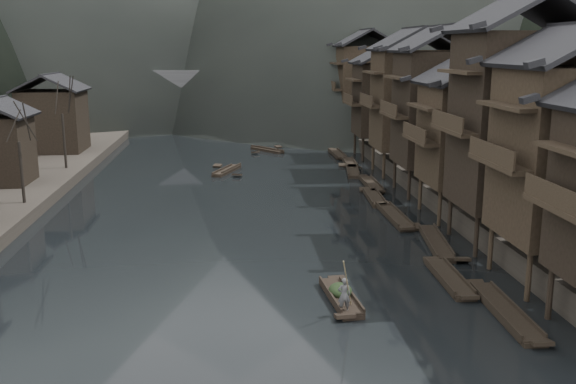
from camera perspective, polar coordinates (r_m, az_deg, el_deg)
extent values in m
plane|color=black|center=(34.86, -3.98, -8.29)|extent=(300.00, 300.00, 0.00)
cube|color=#2D2823|center=(81.58, 20.81, 3.75)|extent=(40.00, 200.00, 1.80)
cylinder|color=black|center=(32.66, 22.26, -8.30)|extent=(0.30, 0.30, 2.90)
cube|color=black|center=(28.91, 23.58, -1.50)|extent=(1.20, 5.70, 0.25)
cylinder|color=black|center=(34.50, 20.61, -7.04)|extent=(0.30, 0.30, 2.90)
cylinder|color=black|center=(38.64, 17.57, -4.71)|extent=(0.30, 0.30, 2.90)
cylinder|color=black|center=(39.77, 21.24, -4.50)|extent=(0.30, 0.30, 2.90)
cube|color=black|center=(36.61, 24.09, 3.12)|extent=(7.00, 6.00, 8.95)
cube|color=black|center=(34.92, 18.28, 2.42)|extent=(1.20, 5.70, 0.25)
cylinder|color=black|center=(40.59, 16.39, -3.80)|extent=(0.30, 0.30, 2.90)
cylinder|color=black|center=(44.91, 14.19, -2.09)|extent=(0.30, 0.30, 2.90)
cylinder|color=black|center=(41.66, 19.93, -3.63)|extent=(0.30, 0.30, 2.90)
cylinder|color=black|center=(45.89, 17.44, -1.97)|extent=(0.30, 0.30, 2.90)
cube|color=black|center=(42.68, 19.69, 5.97)|extent=(7.00, 6.00, 10.82)
cube|color=black|center=(41.24, 14.56, 5.34)|extent=(1.20, 5.70, 0.25)
cylinder|color=black|center=(46.93, 13.32, -1.41)|extent=(0.30, 0.30, 2.90)
cylinder|color=black|center=(51.37, 11.66, -0.11)|extent=(0.30, 0.30, 2.90)
cylinder|color=black|center=(47.86, 16.45, -1.31)|extent=(0.30, 0.30, 2.90)
cylinder|color=black|center=(52.23, 14.55, -0.05)|extent=(0.30, 0.30, 2.90)
cube|color=black|center=(49.29, 16.18, 4.95)|extent=(7.00, 6.00, 7.28)
cube|color=black|center=(48.04, 11.69, 4.56)|extent=(1.20, 5.70, 0.25)
cylinder|color=black|center=(54.37, 10.71, 0.64)|extent=(0.30, 0.30, 2.90)
cylinder|color=black|center=(58.91, 9.46, 1.62)|extent=(0.30, 0.30, 2.90)
cylinder|color=black|center=(55.18, 13.46, 0.69)|extent=(0.30, 0.30, 2.90)
cylinder|color=black|center=(59.65, 12.02, 1.65)|extent=(0.30, 0.30, 2.90)
cube|color=black|center=(56.65, 13.35, 7.21)|extent=(7.00, 6.00, 9.53)
cube|color=black|center=(55.57, 9.38, 6.79)|extent=(1.20, 5.70, 0.25)
cylinder|color=black|center=(62.91, 8.51, 2.36)|extent=(0.30, 0.30, 2.90)
cylinder|color=black|center=(67.51, 7.57, 3.09)|extent=(0.30, 0.30, 2.90)
cylinder|color=black|center=(63.61, 10.92, 2.38)|extent=(0.30, 0.30, 2.90)
cylinder|color=black|center=(68.17, 9.83, 3.11)|extent=(0.30, 0.30, 2.90)
cube|color=black|center=(65.22, 10.87, 8.05)|extent=(7.00, 6.00, 9.61)
cube|color=black|center=(64.28, 7.39, 7.67)|extent=(1.20, 5.70, 0.25)
cylinder|color=black|center=(72.53, 6.68, 3.78)|extent=(0.30, 0.30, 2.90)
cylinder|color=black|center=(77.18, 5.96, 4.34)|extent=(0.30, 0.30, 2.90)
cylinder|color=black|center=(73.14, 8.80, 3.79)|extent=(0.30, 0.30, 2.90)
cylinder|color=black|center=(77.75, 7.96, 4.35)|extent=(0.30, 0.30, 2.90)
cube|color=black|center=(74.92, 8.76, 8.12)|extent=(7.00, 6.00, 8.09)
cube|color=black|center=(74.10, 5.72, 7.84)|extent=(1.20, 5.70, 0.25)
cylinder|color=black|center=(84.19, 5.03, 5.06)|extent=(0.30, 0.30, 2.90)
cylinder|color=black|center=(88.88, 4.49, 5.47)|extent=(0.30, 0.30, 2.90)
cylinder|color=black|center=(84.71, 6.87, 5.06)|extent=(0.30, 0.30, 2.90)
cylinder|color=black|center=(89.38, 6.24, 5.48)|extent=(0.30, 0.30, 2.90)
cube|color=black|center=(86.53, 6.89, 9.42)|extent=(7.00, 6.00, 10.02)
cube|color=black|center=(85.83, 4.23, 9.12)|extent=(1.20, 5.70, 0.25)
cube|color=black|center=(77.58, -20.12, 6.14)|extent=(6.50, 6.50, 6.80)
cylinder|color=black|center=(52.49, -23.34, 1.86)|extent=(0.24, 0.24, 4.66)
cylinder|color=black|center=(66.12, -19.55, 4.50)|extent=(0.24, 0.24, 5.29)
cube|color=black|center=(32.84, 18.69, -10.05)|extent=(1.30, 7.10, 0.30)
cube|color=black|center=(32.77, 18.72, -9.76)|extent=(1.35, 6.96, 0.10)
cube|color=black|center=(35.65, 16.39, -7.82)|extent=(0.96, 0.89, 0.35)
cube|color=black|center=(30.03, 21.50, -12.18)|extent=(0.96, 0.89, 0.35)
cube|color=black|center=(36.40, 14.10, -7.48)|extent=(1.22, 5.87, 0.30)
cube|color=black|center=(36.34, 14.11, -7.21)|extent=(1.28, 5.75, 0.10)
cube|color=black|center=(38.84, 12.69, -5.89)|extent=(0.95, 0.74, 0.32)
cube|color=black|center=(33.92, 15.76, -8.85)|extent=(0.95, 0.74, 0.32)
cube|color=black|center=(42.69, 12.98, -4.40)|extent=(2.05, 7.55, 0.30)
cube|color=black|center=(42.63, 12.99, -4.17)|extent=(2.08, 7.41, 0.10)
cube|color=black|center=(45.77, 11.08, -2.96)|extent=(1.04, 1.03, 0.36)
cube|color=black|center=(39.60, 15.19, -5.67)|extent=(1.04, 1.03, 0.36)
cube|color=black|center=(48.63, 9.38, -2.13)|extent=(1.19, 7.44, 0.30)
cube|color=black|center=(48.59, 9.39, -1.93)|extent=(1.24, 7.29, 0.10)
cube|color=black|center=(51.96, 8.47, -0.98)|extent=(0.95, 0.92, 0.36)
cube|color=black|center=(45.27, 10.45, -3.11)|extent=(0.95, 0.92, 0.36)
cube|color=black|center=(54.26, 7.66, -0.52)|extent=(1.48, 6.17, 0.30)
cube|color=black|center=(54.22, 7.67, -0.33)|extent=(1.53, 6.05, 0.10)
cube|color=black|center=(56.98, 6.85, 0.29)|extent=(0.98, 0.81, 0.33)
cube|color=black|center=(51.50, 8.58, -1.11)|extent=(0.98, 0.81, 0.33)
cube|color=black|center=(59.54, 7.37, 0.67)|extent=(1.27, 6.57, 0.30)
cube|color=black|center=(59.50, 7.37, 0.84)|extent=(1.32, 6.44, 0.10)
cube|color=black|center=(62.50, 6.69, 1.40)|extent=(0.96, 0.83, 0.34)
cube|color=black|center=(56.53, 8.13, 0.15)|extent=(0.96, 0.83, 0.34)
cube|color=black|center=(65.71, 5.75, 1.86)|extent=(1.98, 6.64, 0.30)
cube|color=black|center=(65.68, 5.75, 2.01)|extent=(2.02, 6.52, 0.10)
cube|color=black|center=(68.62, 4.92, 2.46)|extent=(1.04, 0.93, 0.34)
cube|color=black|center=(62.77, 6.66, 1.45)|extent=(1.04, 0.93, 0.34)
cube|color=black|center=(70.19, 5.51, 2.56)|extent=(1.47, 6.06, 0.30)
cube|color=black|center=(70.16, 5.51, 2.70)|extent=(1.52, 5.94, 0.10)
cube|color=black|center=(72.92, 4.96, 3.07)|extent=(0.98, 0.80, 0.33)
cube|color=black|center=(67.42, 6.10, 2.25)|extent=(0.98, 0.80, 0.33)
cube|color=black|center=(76.05, 4.40, 3.37)|extent=(1.24, 6.49, 0.30)
cube|color=black|center=(76.02, 4.40, 3.50)|extent=(1.29, 6.37, 0.10)
cube|color=black|center=(79.06, 4.08, 3.84)|extent=(0.95, 0.82, 0.34)
cube|color=black|center=(72.99, 4.74, 3.08)|extent=(0.95, 0.82, 0.34)
cube|color=black|center=(65.97, -5.45, 1.90)|extent=(3.04, 5.73, 0.30)
cube|color=black|center=(65.94, -5.45, 2.06)|extent=(3.04, 5.64, 0.10)
cube|color=black|center=(68.49, -6.29, 2.41)|extent=(1.05, 0.97, 0.32)
cube|color=black|center=(63.42, -4.55, 1.61)|extent=(1.05, 0.97, 0.32)
cube|color=black|center=(79.06, -1.87, 3.76)|extent=(3.98, 4.85, 0.30)
cube|color=black|center=(79.03, -1.87, 3.89)|extent=(3.95, 4.80, 0.10)
cube|color=black|center=(81.15, -0.88, 4.10)|extent=(1.08, 1.04, 0.31)
cube|color=black|center=(76.95, -2.92, 3.61)|extent=(1.08, 1.04, 0.31)
cube|color=black|center=(94.41, -0.81, 5.23)|extent=(2.27, 5.54, 0.30)
cube|color=black|center=(94.39, -0.81, 5.34)|extent=(2.29, 5.45, 0.10)
cube|color=black|center=(96.96, -0.55, 5.52)|extent=(0.99, 0.86, 0.31)
cube|color=black|center=(91.83, -1.08, 5.11)|extent=(0.99, 0.86, 0.31)
cube|color=#4C4C4F|center=(104.67, -4.88, 9.81)|extent=(40.00, 6.00, 1.60)
cube|color=#4C4C4F|center=(101.92, -4.88, 10.46)|extent=(40.00, 0.50, 1.00)
cube|color=#4C4C4F|center=(107.31, -4.90, 10.57)|extent=(40.00, 0.50, 1.00)
cube|color=#4C4C4F|center=(105.82, -12.50, 7.41)|extent=(3.20, 6.00, 6.40)
cube|color=#4C4C4F|center=(105.03, -7.31, 7.57)|extent=(3.20, 6.00, 6.40)
cube|color=#4C4C4F|center=(105.07, -2.36, 7.66)|extent=(3.20, 6.00, 6.40)
cube|color=#4C4C4F|center=(105.95, 2.83, 7.70)|extent=(3.20, 6.00, 6.40)
cube|color=black|center=(32.89, 4.70, -9.35)|extent=(1.52, 5.06, 0.30)
cube|color=black|center=(32.82, 4.70, -9.06)|extent=(1.56, 4.97, 0.10)
cube|color=black|center=(35.06, 4.38, -7.67)|extent=(0.97, 0.70, 0.30)
cube|color=black|center=(30.64, 5.07, -10.79)|extent=(0.97, 0.70, 0.30)
ellipsoid|color=black|center=(32.88, 4.68, -8.14)|extent=(1.19, 1.56, 0.72)
imported|color=#4E4E50|center=(30.71, 5.03, -8.69)|extent=(0.64, 0.44, 1.71)
cylinder|color=#8C7A51|center=(29.87, 5.50, -3.85)|extent=(1.01, 2.24, 3.68)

